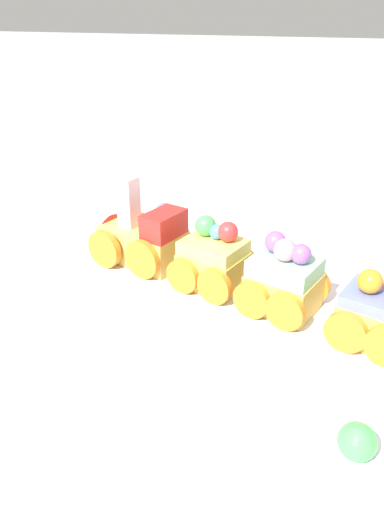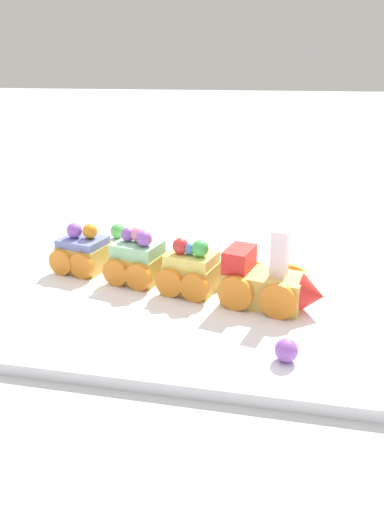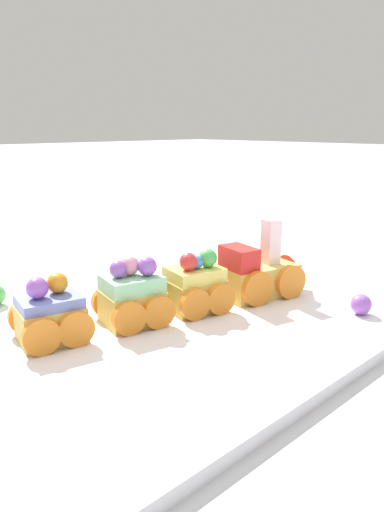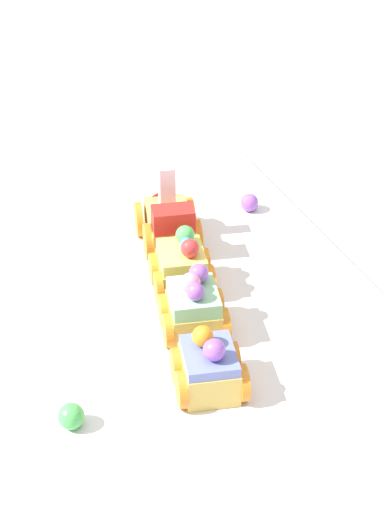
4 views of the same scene
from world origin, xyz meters
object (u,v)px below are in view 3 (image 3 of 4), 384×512
cake_train_locomotive (263,274)px  gumball_purple (361,304)px  cake_car_lemon (195,287)px  cake_car_blueberry (50,316)px  cake_car_mint (132,297)px

cake_train_locomotive → gumball_purple: cake_train_locomotive is taller
cake_car_lemon → cake_car_blueberry: cake_car_lemon is taller
cake_car_blueberry → gumball_purple: cake_car_blueberry is taller
cake_train_locomotive → cake_car_mint: 0.16m
cake_car_lemon → gumball_purple: size_ratio=3.51×
cake_car_lemon → gumball_purple: cake_car_lemon is taller
cake_car_lemon → cake_car_blueberry: (-0.15, 0.03, -0.00)m
cake_car_lemon → gumball_purple: (0.11, -0.13, -0.01)m
cake_train_locomotive → cake_car_blueberry: cake_train_locomotive is taller
cake_train_locomotive → cake_car_blueberry: (-0.24, 0.05, -0.00)m
cake_car_blueberry → gumball_purple: (0.26, -0.16, -0.01)m
cake_train_locomotive → gumball_purple: bearing=-65.6°
cake_car_mint → gumball_purple: (0.18, -0.15, -0.02)m
cake_car_blueberry → cake_car_lemon: bearing=-0.3°
cake_train_locomotive → cake_car_lemon: (-0.09, 0.02, 0.00)m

